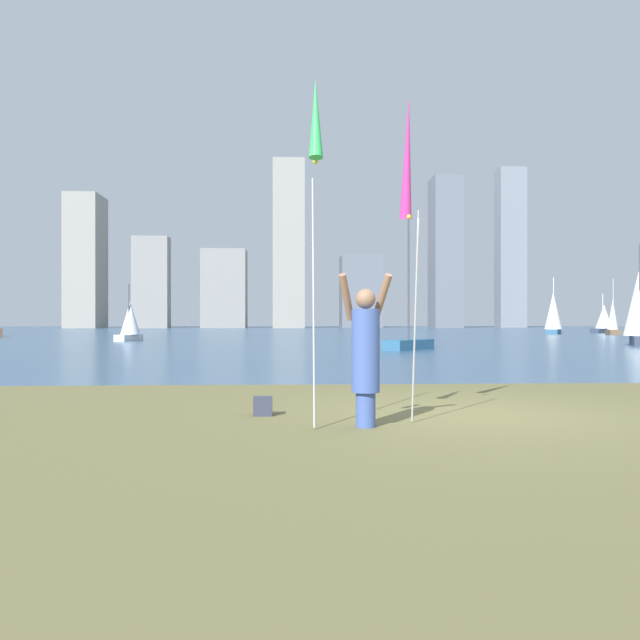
% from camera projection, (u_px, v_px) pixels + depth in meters
% --- Properties ---
extents(ground, '(120.00, 138.00, 0.12)m').
position_uv_depth(ground, '(314.00, 335.00, 59.99)').
color(ground, brown).
extents(person, '(0.68, 0.50, 1.85)m').
position_uv_depth(person, '(366.00, 351.00, 8.04)').
color(person, '#3F59A5').
rests_on(person, ground).
extents(kite_flag_left, '(0.16, 1.03, 4.02)m').
position_uv_depth(kite_flag_left, '(315.00, 131.00, 7.55)').
color(kite_flag_left, '#B2B2B7').
rests_on(kite_flag_left, ground).
extents(kite_flag_right, '(0.16, 0.97, 4.17)m').
position_uv_depth(kite_flag_right, '(407.00, 164.00, 8.69)').
color(kite_flag_right, '#B2B2B7').
rests_on(kite_flag_right, ground).
extents(bag, '(0.25, 0.19, 0.25)m').
position_uv_depth(bag, '(263.00, 406.00, 8.99)').
color(bag, '#33384C').
rests_on(bag, ground).
extents(sailboat_0, '(2.06, 3.11, 5.08)m').
position_uv_depth(sailboat_0, '(640.00, 306.00, 33.71)').
color(sailboat_0, '#333D51').
rests_on(sailboat_0, ground).
extents(sailboat_1, '(1.46, 2.48, 3.46)m').
position_uv_depth(sailboat_1, '(130.00, 321.00, 40.71)').
color(sailboat_1, white).
rests_on(sailboat_1, ground).
extents(sailboat_2, '(1.23, 1.88, 4.76)m').
position_uv_depth(sailboat_2, '(613.00, 319.00, 57.11)').
color(sailboat_2, brown).
rests_on(sailboat_2, ground).
extents(sailboat_3, '(2.53, 2.65, 5.92)m').
position_uv_depth(sailboat_3, '(408.00, 342.00, 28.46)').
color(sailboat_3, '#2D6084').
rests_on(sailboat_3, ground).
extents(sailboat_6, '(3.10, 2.58, 3.79)m').
position_uv_depth(sailboat_6, '(604.00, 319.00, 64.57)').
color(sailboat_6, '#333D51').
rests_on(sailboat_6, ground).
extents(sailboat_7, '(2.34, 3.13, 5.09)m').
position_uv_depth(sailboat_7, '(553.00, 314.00, 59.78)').
color(sailboat_7, '#2D6084').
rests_on(sailboat_7, ground).
extents(skyline_tower_0, '(4.87, 7.06, 20.04)m').
position_uv_depth(skyline_tower_0, '(86.00, 262.00, 101.13)').
color(skyline_tower_0, gray).
rests_on(skyline_tower_0, ground).
extents(skyline_tower_1, '(5.27, 3.21, 13.61)m').
position_uv_depth(skyline_tower_1, '(151.00, 282.00, 99.67)').
color(skyline_tower_1, gray).
rests_on(skyline_tower_1, ground).
extents(skyline_tower_2, '(6.68, 5.93, 11.90)m').
position_uv_depth(skyline_tower_2, '(225.00, 289.00, 102.25)').
color(skyline_tower_2, gray).
rests_on(skyline_tower_2, ground).
extents(skyline_tower_3, '(4.77, 7.81, 25.42)m').
position_uv_depth(skyline_tower_3, '(289.00, 245.00, 103.11)').
color(skyline_tower_3, gray).
rests_on(skyline_tower_3, ground).
extents(skyline_tower_4, '(6.42, 5.60, 11.36)m').
position_uv_depth(skyline_tower_4, '(361.00, 292.00, 106.57)').
color(skyline_tower_4, slate).
rests_on(skyline_tower_4, ground).
extents(skyline_tower_5, '(4.28, 5.54, 22.93)m').
position_uv_depth(skyline_tower_5, '(445.00, 253.00, 102.20)').
color(skyline_tower_5, slate).
rests_on(skyline_tower_5, ground).
extents(skyline_tower_6, '(4.20, 3.41, 25.24)m').
position_uv_depth(skyline_tower_6, '(510.00, 248.00, 106.16)').
color(skyline_tower_6, gray).
rests_on(skyline_tower_6, ground).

